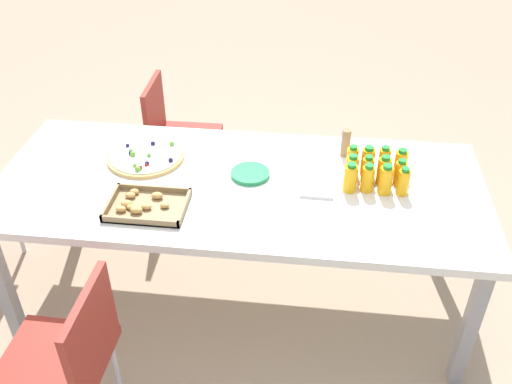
{
  "coord_description": "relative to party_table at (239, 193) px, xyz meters",
  "views": [
    {
      "loc": [
        -0.33,
        2.12,
        2.25
      ],
      "look_at": [
        -0.09,
        0.09,
        0.77
      ],
      "focal_mm": 39.65,
      "sensor_mm": 36.0,
      "label": 1
    }
  ],
  "objects": [
    {
      "name": "juice_bottle_1",
      "position": [
        -0.67,
        -0.16,
        0.13
      ],
      "size": [
        0.05,
        0.05,
        0.15
      ],
      "color": "#FAAD14",
      "rests_on": "party_table"
    },
    {
      "name": "juice_bottle_6",
      "position": [
        -0.59,
        -0.08,
        0.13
      ],
      "size": [
        0.05,
        0.05,
        0.14
      ],
      "color": "#FAAC14",
      "rests_on": "party_table"
    },
    {
      "name": "fruit_pizza",
      "position": [
        0.48,
        -0.15,
        0.07
      ],
      "size": [
        0.38,
        0.38,
        0.05
      ],
      "color": "tan",
      "rests_on": "party_table"
    },
    {
      "name": "party_table",
      "position": [
        0.0,
        0.0,
        0.0
      ],
      "size": [
        2.27,
        0.95,
        0.75
      ],
      "color": "white",
      "rests_on": "ground_plane"
    },
    {
      "name": "plate_stack",
      "position": [
        -0.05,
        -0.06,
        0.07
      ],
      "size": [
        0.18,
        0.18,
        0.02
      ],
      "color": "#1E8C4C",
      "rests_on": "party_table"
    },
    {
      "name": "juice_bottle_10",
      "position": [
        -0.59,
        -0.01,
        0.12
      ],
      "size": [
        0.06,
        0.06,
        0.14
      ],
      "color": "#FAAD14",
      "rests_on": "party_table"
    },
    {
      "name": "juice_bottle_0",
      "position": [
        -0.74,
        -0.15,
        0.13
      ],
      "size": [
        0.06,
        0.06,
        0.14
      ],
      "color": "#FAAE14",
      "rests_on": "party_table"
    },
    {
      "name": "ground_plane",
      "position": [
        0.0,
        0.0,
        -0.69
      ],
      "size": [
        12.0,
        12.0,
        0.0
      ],
      "primitive_type": "plane",
      "color": "tan"
    },
    {
      "name": "cardboard_tube",
      "position": [
        -0.49,
        -0.3,
        0.13
      ],
      "size": [
        0.04,
        0.04,
        0.14
      ],
      "primitive_type": "cylinder",
      "color": "#9E7A56",
      "rests_on": "party_table"
    },
    {
      "name": "chair_far_right",
      "position": [
        0.53,
        0.86,
        -0.19
      ],
      "size": [
        0.41,
        0.41,
        0.83
      ],
      "rotation": [
        0.0,
        0.0,
        -1.59
      ],
      "color": "maroon",
      "rests_on": "ground_plane"
    },
    {
      "name": "juice_bottle_4",
      "position": [
        -0.74,
        -0.07,
        0.12
      ],
      "size": [
        0.05,
        0.05,
        0.13
      ],
      "color": "#FAAC14",
      "rests_on": "party_table"
    },
    {
      "name": "chair_near_right",
      "position": [
        0.52,
        -0.84,
        -0.19
      ],
      "size": [
        0.41,
        0.41,
        0.83
      ],
      "rotation": [
        0.0,
        0.0,
        1.59
      ],
      "color": "maroon",
      "rests_on": "ground_plane"
    },
    {
      "name": "juice_bottle_5",
      "position": [
        -0.66,
        -0.07,
        0.13
      ],
      "size": [
        0.06,
        0.06,
        0.15
      ],
      "color": "#F8AD14",
      "rests_on": "party_table"
    },
    {
      "name": "juice_bottle_9",
      "position": [
        -0.66,
        0.0,
        0.13
      ],
      "size": [
        0.06,
        0.06,
        0.15
      ],
      "color": "#F9AC14",
      "rests_on": "party_table"
    },
    {
      "name": "juice_bottle_2",
      "position": [
        -0.59,
        -0.15,
        0.13
      ],
      "size": [
        0.06,
        0.06,
        0.15
      ],
      "color": "#F9AD14",
      "rests_on": "party_table"
    },
    {
      "name": "juice_bottle_7",
      "position": [
        -0.52,
        -0.08,
        0.12
      ],
      "size": [
        0.06,
        0.06,
        0.14
      ],
      "color": "#FAAE14",
      "rests_on": "party_table"
    },
    {
      "name": "juice_bottle_11",
      "position": [
        -0.51,
        -0.0,
        0.13
      ],
      "size": [
        0.06,
        0.06,
        0.14
      ],
      "color": "#FAAF14",
      "rests_on": "party_table"
    },
    {
      "name": "juice_bottle_8",
      "position": [
        -0.74,
        -0.0,
        0.12
      ],
      "size": [
        0.05,
        0.05,
        0.14
      ],
      "color": "#FAAB14",
      "rests_on": "party_table"
    },
    {
      "name": "snack_tray",
      "position": [
        0.38,
        0.24,
        0.07
      ],
      "size": [
        0.34,
        0.25,
        0.04
      ],
      "color": "olive",
      "rests_on": "party_table"
    },
    {
      "name": "juice_bottle_3",
      "position": [
        -0.52,
        -0.15,
        0.13
      ],
      "size": [
        0.05,
        0.05,
        0.14
      ],
      "color": "#F8AC14",
      "rests_on": "party_table"
    },
    {
      "name": "napkin_stack",
      "position": [
        -0.36,
        0.01,
        0.07
      ],
      "size": [
        0.15,
        0.15,
        0.02
      ],
      "primitive_type": "cube",
      "color": "white",
      "rests_on": "party_table"
    }
  ]
}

